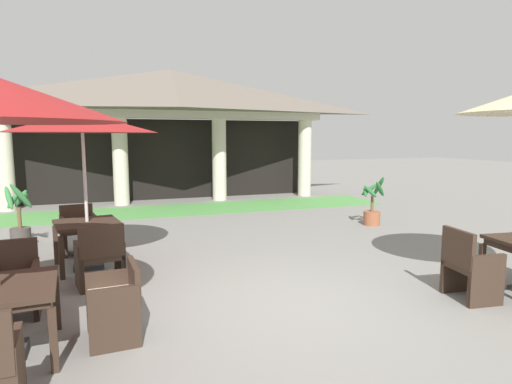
% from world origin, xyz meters
% --- Properties ---
extents(ground_plane, '(60.00, 60.00, 0.00)m').
position_xyz_m(ground_plane, '(0.00, 0.00, 0.00)').
color(ground_plane, gray).
extents(background_pavilion, '(10.59, 2.71, 4.17)m').
position_xyz_m(background_pavilion, '(0.00, 9.19, 3.19)').
color(background_pavilion, beige).
rests_on(background_pavilion, ground).
extents(lawn_strip, '(12.39, 2.15, 0.01)m').
position_xyz_m(lawn_strip, '(0.00, 7.57, 0.00)').
color(lawn_strip, '#519347').
rests_on(lawn_strip, ground).
extents(patio_chair_near_foreground_west, '(0.57, 0.66, 0.93)m').
position_xyz_m(patio_chair_near_foreground_west, '(2.34, -0.58, 0.43)').
color(patio_chair_near_foreground_west, '#38281E').
rests_on(patio_chair_near_foreground_west, ground).
extents(patio_table_mid_left, '(1.11, 1.11, 0.76)m').
position_xyz_m(patio_table_mid_left, '(-2.36, 2.57, 0.66)').
color(patio_table_mid_left, '#38281E').
rests_on(patio_table_mid_left, ground).
extents(patio_umbrella_mid_left, '(2.32, 2.32, 2.55)m').
position_xyz_m(patio_umbrella_mid_left, '(-2.36, 2.57, 2.31)').
color(patio_umbrella_mid_left, '#2D2D2D').
rests_on(patio_umbrella_mid_left, ground).
extents(patio_chair_mid_left_north, '(0.69, 0.68, 0.86)m').
position_xyz_m(patio_chair_mid_left_north, '(-2.55, 3.60, 0.42)').
color(patio_chair_mid_left_north, '#38281E').
rests_on(patio_chair_mid_left_north, ground).
extents(patio_chair_mid_left_south, '(0.70, 0.61, 0.92)m').
position_xyz_m(patio_chair_mid_left_south, '(-2.18, 1.53, 0.43)').
color(patio_chair_mid_left_south, '#38281E').
rests_on(patio_chair_mid_left_south, ground).
extents(patio_chair_mid_right_north, '(0.58, 0.55, 0.89)m').
position_xyz_m(patio_chair_mid_right_north, '(-3.14, 0.80, 0.40)').
color(patio_chair_mid_right_north, '#38281E').
rests_on(patio_chair_mid_right_north, ground).
extents(patio_chair_mid_right_east, '(0.55, 0.66, 0.79)m').
position_xyz_m(patio_chair_mid_right_east, '(-2.02, -0.19, 0.40)').
color(patio_chair_mid_right_east, '#38281E').
rests_on(patio_chair_mid_right_east, ground).
extents(potted_palm_left_edge, '(0.56, 0.53, 1.28)m').
position_xyz_m(potted_palm_left_edge, '(-3.63, 4.38, 0.43)').
color(potted_palm_left_edge, '#47423D').
rests_on(potted_palm_left_edge, ground).
extents(potted_palm_right_edge, '(0.59, 0.59, 1.20)m').
position_xyz_m(potted_palm_right_edge, '(3.96, 3.90, 0.39)').
color(potted_palm_right_edge, '#995638').
rests_on(potted_palm_right_edge, ground).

